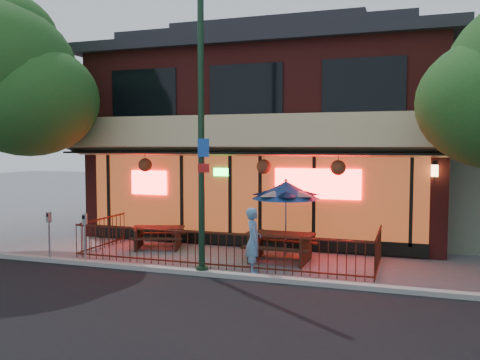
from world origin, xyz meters
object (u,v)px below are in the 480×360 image
Objects in this scene: patio_umbrella at (286,190)px; pedestrian at (253,241)px; street_light at (201,150)px; parking_meter_far at (49,228)px; picnic_table_left at (158,234)px; parking_meter_near at (85,230)px; picnic_table_right at (280,243)px.

pedestrian is at bearing -97.23° from patio_umbrella.
pedestrian is at bearing 22.57° from street_light.
pedestrian is (1.21, 0.50, -2.31)m from street_light.
parking_meter_far is at bearing -179.04° from street_light.
street_light reaches higher than parking_meter_far.
street_light is 4.15× the size of pedestrian.
parking_meter_near reaches higher than picnic_table_left.
pedestrian is (3.77, -2.02, 0.39)m from picnic_table_left.
picnic_table_left is at bearing 173.00° from picnic_table_right.
picnic_table_left is 1.36× the size of parking_meter_near.
parking_meter_near is at bearing -108.27° from picnic_table_left.
street_light is 4.49m from picnic_table_left.
parking_meter_far is (-1.18, -0.00, 0.00)m from parking_meter_near.
picnic_table_right is 1.58m from pedestrian.
street_light is 4.99× the size of parking_meter_far.
parking_meter_far is at bearing -154.71° from patio_umbrella.
picnic_table_left is 4.29m from pedestrian.
patio_umbrella reaches higher than parking_meter_near.
pedestrian is at bearing -28.18° from picnic_table_left.
parking_meter_far is (-6.10, -2.88, -1.00)m from patio_umbrella.
pedestrian is 5.84m from parking_meter_far.
street_light is 2.65m from pedestrian.
parking_meter_near is (-4.63, -0.58, 0.11)m from pedestrian.
street_light is 3.65m from picnic_table_right.
street_light is 5.10m from parking_meter_far.
picnic_table_right is 1.62m from patio_umbrella.
patio_umbrella is 1.63× the size of parking_meter_near.
picnic_table_left is 3.34m from parking_meter_far.
picnic_table_left is at bearing 71.73° from parking_meter_near.
pedestrian reaches higher than parking_meter_far.
pedestrian is 4.66m from parking_meter_near.
patio_umbrella is at bearing 3.97° from picnic_table_left.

